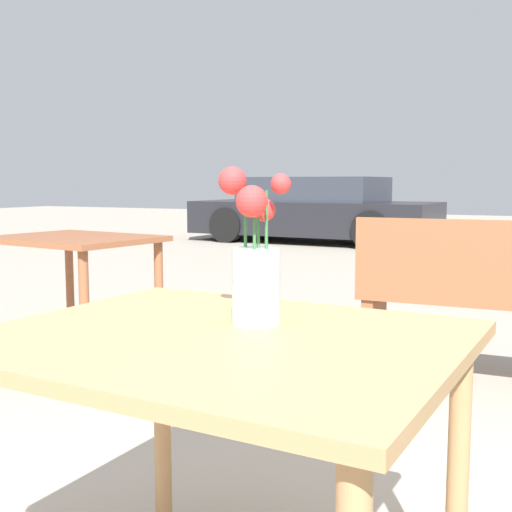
{
  "coord_description": "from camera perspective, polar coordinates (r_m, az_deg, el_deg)",
  "views": [
    {
      "loc": [
        0.65,
        -1.14,
        1.02
      ],
      "look_at": [
        0.03,
        0.11,
        0.86
      ],
      "focal_mm": 45.0,
      "sensor_mm": 36.0,
      "label": 1
    }
  ],
  "objects": [
    {
      "name": "table_back",
      "position": [
        3.73,
        -15.79,
        -0.13
      ],
      "size": [
        0.94,
        0.77,
        0.73
      ],
      "color": "brown",
      "rests_on": "ground_plane"
    },
    {
      "name": "parked_car",
      "position": [
        11.15,
        5.2,
        4.04
      ],
      "size": [
        4.19,
        1.9,
        1.12
      ],
      "color": "black",
      "rests_on": "ground_plane"
    },
    {
      "name": "table_front",
      "position": [
        1.37,
        -3.1,
        -10.73
      ],
      "size": [
        1.0,
        0.85,
        0.71
      ],
      "color": "tan",
      "rests_on": "ground_plane"
    },
    {
      "name": "flower_vase",
      "position": [
        1.41,
        -0.1,
        -1.22
      ],
      "size": [
        0.17,
        0.15,
        0.35
      ],
      "color": "silver",
      "rests_on": "table_front"
    }
  ]
}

